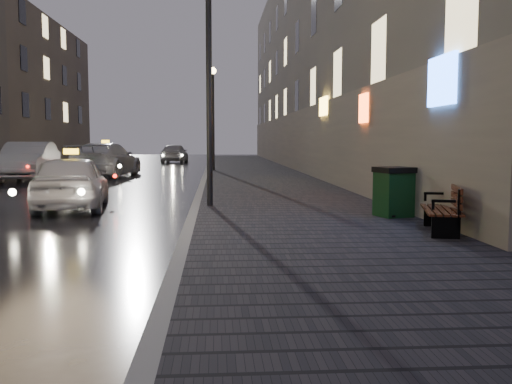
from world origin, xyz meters
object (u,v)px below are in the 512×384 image
car_far (175,153)px  taxi_near (72,182)px  car_left_mid (28,161)px  taxi_mid (106,160)px  bench (445,208)px  taxi_far (106,154)px  lamp_far (213,105)px  lamp_near (209,65)px  trash_bin (394,191)px

car_far → taxi_near: bearing=93.0°
car_left_mid → taxi_mid: car_left_mid is taller
taxi_near → bench: bearing=139.1°
taxi_near → taxi_far: bearing=-88.3°
taxi_mid → car_far: (2.07, 15.94, -0.07)m
taxi_far → car_far: (4.45, 3.40, -0.02)m
bench → taxi_far: size_ratio=0.32×
taxi_mid → car_left_mid: bearing=47.0°
car_far → lamp_far: bearing=106.3°
lamp_near → trash_bin: lamp_near is taller
lamp_far → taxi_near: 15.90m
trash_bin → car_far: car_far is taller
lamp_far → bench: (4.06, -20.27, -2.93)m
bench → car_far: car_far is taller
taxi_mid → car_far: size_ratio=1.28×
taxi_near → car_far: car_far is taller
car_left_mid → car_far: (4.89, 18.26, -0.10)m
taxi_mid → bench: bearing=124.5°
taxi_near → taxi_mid: 13.00m
lamp_near → taxi_mid: bearing=110.3°
trash_bin → taxi_near: size_ratio=0.25×
lamp_far → car_far: size_ratio=1.24×
lamp_near → taxi_mid: size_ratio=0.97×
lamp_far → taxi_far: bearing=126.2°
bench → taxi_far: (-11.50, 30.45, 0.18)m
trash_bin → taxi_near: (-7.25, 2.94, 0.02)m
taxi_near → taxi_far: (-4.00, 25.45, 0.06)m
taxi_near → car_left_mid: 11.47m
lamp_far → bench: lamp_far is taller
lamp_far → bench: 20.88m
lamp_far → car_left_mid: lamp_far is taller
car_far → bench: bearing=105.7°
bench → trash_bin: trash_bin is taller
trash_bin → taxi_near: 7.82m
lamp_near → taxi_mid: (-5.05, 13.63, -2.70)m
lamp_far → taxi_far: size_ratio=0.99×
lamp_far → car_far: 14.17m
lamp_near → lamp_far: (0.00, 16.00, 0.00)m
bench → car_far: (-7.04, 33.84, 0.16)m
lamp_far → taxi_near: (-3.43, -15.27, -2.80)m
car_left_mid → taxi_mid: size_ratio=0.92×
lamp_near → taxi_near: (-3.43, 0.73, -2.80)m
lamp_near → taxi_far: 27.35m
taxi_mid → lamp_far: bearing=-147.3°
lamp_far → car_far: (-2.98, 13.57, -2.76)m
lamp_near → car_far: size_ratio=1.24×
lamp_far → bench: size_ratio=3.13×
lamp_far → trash_bin: bearing=-78.2°
taxi_mid → taxi_far: (-2.39, 12.54, -0.04)m
lamp_near → taxi_near: bearing=168.0°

